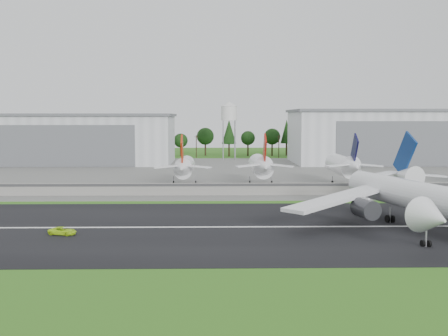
{
  "coord_description": "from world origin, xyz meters",
  "views": [
    {
      "loc": [
        -12.98,
        -98.31,
        21.51
      ],
      "look_at": [
        -10.33,
        40.0,
        9.0
      ],
      "focal_mm": 45.0,
      "sensor_mm": 36.0,
      "label": 1
    }
  ],
  "objects_px": {
    "main_airliner": "(415,203)",
    "parked_jet_red_b": "(261,166)",
    "parked_jet_navy": "(345,165)",
    "parked_jet_red_a": "(184,167)",
    "ground_vehicle": "(63,231)"
  },
  "relations": [
    {
      "from": "main_airliner",
      "to": "parked_jet_red_b",
      "type": "xyz_separation_m",
      "value": [
        -24.54,
        67.01,
        1.49
      ]
    },
    {
      "from": "parked_jet_navy",
      "to": "main_airliner",
      "type": "bearing_deg",
      "value": -91.54
    },
    {
      "from": "parked_jet_red_a",
      "to": "parked_jet_red_b",
      "type": "height_order",
      "value": "parked_jet_red_b"
    },
    {
      "from": "parked_jet_navy",
      "to": "ground_vehicle",
      "type": "bearing_deg",
      "value": -133.28
    },
    {
      "from": "ground_vehicle",
      "to": "parked_jet_red_a",
      "type": "relative_size",
      "value": 0.16
    },
    {
      "from": "main_airliner",
      "to": "ground_vehicle",
      "type": "relative_size",
      "value": 11.44
    },
    {
      "from": "parked_jet_red_b",
      "to": "parked_jet_navy",
      "type": "height_order",
      "value": "parked_jet_navy"
    },
    {
      "from": "ground_vehicle",
      "to": "parked_jet_red_b",
      "type": "distance_m",
      "value": 84.96
    },
    {
      "from": "main_airliner",
      "to": "parked_jet_red_a",
      "type": "distance_m",
      "value": 82.79
    },
    {
      "from": "main_airliner",
      "to": "parked_jet_navy",
      "type": "relative_size",
      "value": 1.87
    },
    {
      "from": "ground_vehicle",
      "to": "parked_jet_red_a",
      "type": "distance_m",
      "value": 75.72
    },
    {
      "from": "main_airliner",
      "to": "ground_vehicle",
      "type": "bearing_deg",
      "value": -8.88
    },
    {
      "from": "main_airliner",
      "to": "parked_jet_red_b",
      "type": "bearing_deg",
      "value": -84.08
    },
    {
      "from": "parked_jet_red_b",
      "to": "ground_vehicle",
      "type": "bearing_deg",
      "value": -120.21
    },
    {
      "from": "parked_jet_navy",
      "to": "parked_jet_red_a",
      "type": "bearing_deg",
      "value": -179.95
    }
  ]
}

